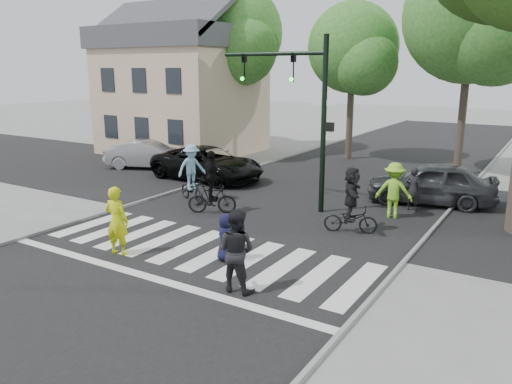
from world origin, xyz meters
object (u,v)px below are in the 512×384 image
cyclist_left (192,177)px  cyclist_mid (212,188)px  pedestrian_adult (236,251)px  car_grey (431,183)px  pedestrian_child (225,238)px  cyclist_right (351,204)px  traffic_signal (302,99)px  pedestrian_woman (117,221)px  car_silver (148,155)px  car_suv (207,164)px

cyclist_left → cyclist_mid: 1.85m
pedestrian_adult → car_grey: (1.92, 10.03, -0.17)m
pedestrian_child → cyclist_left: size_ratio=0.58×
pedestrian_child → cyclist_right: bearing=-94.4°
cyclist_right → traffic_signal: bearing=147.9°
pedestrian_child → cyclist_left: bearing=-21.6°
pedestrian_woman → car_silver: pedestrian_woman is taller
car_silver → car_grey: bearing=-111.4°
pedestrian_woman → cyclist_right: 6.87m
cyclist_mid → car_grey: 8.11m
pedestrian_adult → cyclist_right: bearing=-101.3°
pedestrian_child → car_silver: (-10.55, 8.21, 0.07)m
cyclist_left → cyclist_mid: (1.61, -0.91, -0.04)m
traffic_signal → car_grey: bearing=39.5°
traffic_signal → pedestrian_child: (0.65, -5.52, -3.27)m
cyclist_left → pedestrian_adult: bearing=-44.1°
car_silver → cyclist_mid: bearing=-145.8°
pedestrian_child → car_grey: bearing=-88.5°
pedestrian_woman → cyclist_left: size_ratio=0.87×
car_silver → car_grey: size_ratio=0.93×
pedestrian_adult → car_grey: size_ratio=0.42×
pedestrian_adult → car_suv: 11.78m
car_silver → car_grey: (13.73, 0.47, 0.08)m
pedestrian_woman → car_suv: pedestrian_woman is taller
traffic_signal → cyclist_right: 4.25m
pedestrian_child → car_suv: (-6.37, 7.61, 0.11)m
traffic_signal → cyclist_left: (-3.92, -1.23, -2.96)m
cyclist_left → car_silver: 7.15m
traffic_signal → cyclist_right: traffic_signal is taller
traffic_signal → car_suv: size_ratio=1.12×
pedestrian_adult → car_grey: pedestrian_adult is taller
pedestrian_adult → cyclist_right: (0.66, 5.27, -0.04)m
car_suv → cyclist_mid: bearing=-136.8°
cyclist_mid → car_suv: size_ratio=0.41×
pedestrian_child → traffic_signal: bearing=-61.7°
pedestrian_woman → pedestrian_adult: size_ratio=0.99×
traffic_signal → cyclist_mid: bearing=-137.2°
pedestrian_adult → car_suv: bearing=-53.8°
car_silver → pedestrian_adult: bearing=-152.4°
cyclist_mid → cyclist_right: (4.87, 0.53, 0.01)m
pedestrian_adult → cyclist_right: 5.31m
cyclist_right → car_grey: bearing=75.1°
pedestrian_woman → cyclist_right: (4.64, 5.07, -0.03)m
pedestrian_child → car_grey: (3.19, 8.68, 0.15)m
pedestrian_adult → cyclist_left: 8.11m
pedestrian_woman → cyclist_left: 5.75m
pedestrian_child → cyclist_mid: (-2.96, 3.38, 0.27)m
car_silver → car_suv: bearing=-121.4°
pedestrian_woman → cyclist_right: size_ratio=0.92×
cyclist_right → car_grey: size_ratio=0.45×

